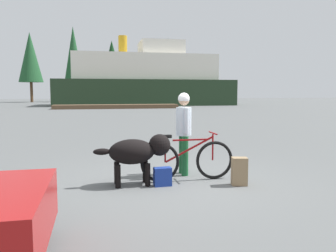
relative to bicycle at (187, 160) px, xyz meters
name	(u,v)px	position (x,y,z in m)	size (l,w,h in m)	color
ground_plane	(170,182)	(-0.35, -0.02, -0.41)	(160.00, 160.00, 0.00)	#595B5B
bicycle	(187,160)	(0.00, 0.00, 0.00)	(1.86, 0.44, 0.93)	black
person_cyclist	(184,126)	(0.06, 0.50, 0.62)	(0.32, 0.53, 1.71)	#19592D
dog	(138,151)	(-0.97, -0.09, 0.22)	(1.43, 0.55, 0.94)	black
backpack	(239,171)	(0.86, -0.53, -0.15)	(0.28, 0.20, 0.52)	#8C7251
handbag_pannier	(163,177)	(-0.54, -0.27, -0.24)	(0.32, 0.18, 0.34)	navy
dock_pier	(117,106)	(0.60, 29.41, -0.21)	(12.64, 2.09, 0.40)	brown
ferry_boat	(145,81)	(4.86, 38.36, 2.69)	(22.32, 8.78, 8.78)	#1E331E
pine_tree_far_left	(30,57)	(-11.59, 53.68, 6.85)	(3.84, 3.84, 11.29)	#4C331E
pine_tree_center	(73,55)	(-4.88, 55.30, 7.48)	(3.29, 3.29, 12.76)	#4C331E
pine_tree_far_right	(168,63)	(11.70, 55.22, 6.53)	(3.18, 3.18, 11.37)	#4C331E
pine_tree_mid_back	(112,62)	(1.93, 61.16, 7.03)	(4.22, 4.22, 11.45)	#4C331E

